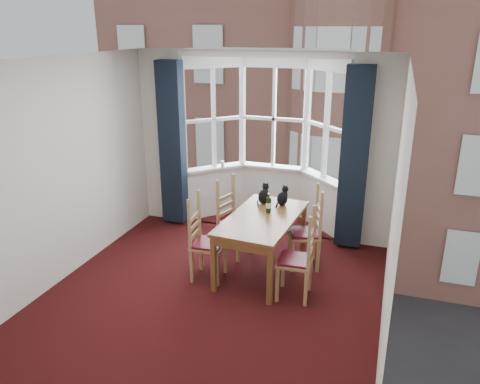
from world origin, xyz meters
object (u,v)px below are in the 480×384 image
at_px(chair_right_near, 302,262).
at_px(candle_tall, 223,164).
at_px(chair_left_far, 231,222).
at_px(cat_left, 264,195).
at_px(chair_left_near, 202,244).
at_px(cat_right, 283,197).
at_px(wine_bottle, 269,204).
at_px(dining_table, 263,223).
at_px(chair_right_far, 311,234).

distance_m(chair_right_near, candle_tall, 2.84).
bearing_deg(chair_left_far, cat_left, 12.88).
relative_size(chair_left_near, chair_right_near, 1.00).
xyz_separation_m(cat_right, wine_bottle, (-0.11, -0.33, 0.01)).
bearing_deg(chair_left_near, cat_right, 47.07).
xyz_separation_m(chair_left_far, cat_left, (0.46, 0.10, 0.43)).
relative_size(chair_left_near, candle_tall, 7.86).
xyz_separation_m(dining_table, chair_left_far, (-0.58, 0.38, -0.23)).
relative_size(chair_left_far, candle_tall, 7.86).
xyz_separation_m(chair_left_near, chair_right_far, (1.28, 0.75, 0.00)).
distance_m(chair_left_near, chair_right_near, 1.33).
distance_m(dining_table, wine_bottle, 0.27).
xyz_separation_m(chair_right_near, cat_right, (-0.49, 0.98, 0.42)).
relative_size(dining_table, chair_left_near, 1.75).
xyz_separation_m(chair_right_near, cat_left, (-0.76, 0.96, 0.43)).
bearing_deg(cat_right, chair_left_far, -170.66).
height_order(chair_right_far, cat_right, cat_right).
height_order(chair_right_far, candle_tall, candle_tall).
height_order(chair_right_near, cat_right, cat_right).
height_order(dining_table, wine_bottle, wine_bottle).
bearing_deg(chair_left_near, dining_table, 29.93).
bearing_deg(chair_left_far, chair_right_near, -35.34).
xyz_separation_m(chair_right_near, candle_tall, (-1.81, 2.14, 0.46)).
height_order(chair_right_near, chair_right_far, same).
relative_size(dining_table, chair_right_near, 1.75).
height_order(chair_right_far, cat_left, cat_left).
relative_size(chair_right_near, wine_bottle, 3.43).
bearing_deg(wine_bottle, cat_right, 71.59).
bearing_deg(cat_left, dining_table, -75.83).
xyz_separation_m(chair_left_near, chair_right_near, (1.33, -0.07, 0.00)).
relative_size(chair_left_far, wine_bottle, 3.43).
xyz_separation_m(chair_right_near, wine_bottle, (-0.60, 0.64, 0.43)).
relative_size(dining_table, cat_right, 5.69).
xyz_separation_m(chair_right_far, wine_bottle, (-0.55, -0.18, 0.43)).
bearing_deg(cat_left, chair_left_far, -167.12).
xyz_separation_m(dining_table, chair_left_near, (-0.70, -0.40, -0.23)).
xyz_separation_m(chair_right_far, candle_tall, (-1.76, 1.32, 0.46)).
bearing_deg(chair_left_near, wine_bottle, 37.98).
distance_m(dining_table, chair_right_near, 0.82).
bearing_deg(candle_tall, cat_right, -41.38).
height_order(chair_left_near, chair_left_far, same).
bearing_deg(cat_right, cat_left, -176.87).
height_order(chair_left_near, wine_bottle, wine_bottle).
bearing_deg(dining_table, wine_bottle, 79.46).
distance_m(chair_left_near, chair_left_far, 0.79).
xyz_separation_m(chair_left_near, cat_left, (0.58, 0.89, 0.43)).
bearing_deg(chair_right_near, chair_right_far, 93.32).
bearing_deg(dining_table, chair_right_far, 30.85).
height_order(dining_table, cat_left, cat_left).
distance_m(chair_left_far, chair_right_near, 1.48).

